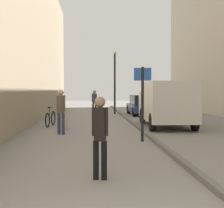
{
  "coord_description": "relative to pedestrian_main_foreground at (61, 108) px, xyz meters",
  "views": [
    {
      "loc": [
        -0.62,
        -2.57,
        1.79
      ],
      "look_at": [
        0.39,
        12.64,
        1.13
      ],
      "focal_mm": 50.48,
      "sensor_mm": 36.0,
      "label": 1
    }
  ],
  "objects": [
    {
      "name": "pedestrian_mid_block",
      "position": [
        1.44,
        9.08,
        -0.01
      ],
      "size": [
        0.36,
        0.23,
        1.8
      ],
      "rotation": [
        0.0,
        0.0,
        -0.1
      ],
      "color": "black",
      "rests_on": "ground_plane"
    },
    {
      "name": "bicycle_leaning",
      "position": [
        -0.79,
        2.87,
        -0.67
      ],
      "size": [
        0.31,
        1.76,
        0.98
      ],
      "rotation": [
        0.0,
        0.0,
        -0.14
      ],
      "color": "black",
      "rests_on": "ground_plane"
    },
    {
      "name": "parked_car",
      "position": [
        4.94,
        9.91,
        -0.34
      ],
      "size": [
        1.88,
        4.22,
        1.45
      ],
      "rotation": [
        0.0,
        0.0,
        0.01
      ],
      "color": "navy",
      "rests_on": "ground_plane"
    },
    {
      "name": "delivery_van",
      "position": [
        4.89,
        2.36,
        0.13
      ],
      "size": [
        2.24,
        5.07,
        2.19
      ],
      "rotation": [
        0.0,
        0.0,
        -0.03
      ],
      "color": "silver",
      "rests_on": "ground_plane"
    },
    {
      "name": "pedestrian_main_foreground",
      "position": [
        0.0,
        0.0,
        0.0
      ],
      "size": [
        0.36,
        0.25,
        1.83
      ],
      "rotation": [
        0.0,
        0.0,
        -0.24
      ],
      "color": "#2D3851",
      "rests_on": "ground_plane"
    },
    {
      "name": "lamp_post",
      "position": [
        3.0,
        10.84,
        1.67
      ],
      "size": [
        0.28,
        0.28,
        4.76
      ],
      "color": "black",
      "rests_on": "ground_plane"
    },
    {
      "name": "ground_plane",
      "position": [
        1.84,
        1.72,
        -1.05
      ],
      "size": [
        80.0,
        80.0,
        0.0
      ],
      "primitive_type": "plane",
      "color": "gray"
    },
    {
      "name": "street_sign_post",
      "position": [
        3.01,
        -1.99,
        0.49
      ],
      "size": [
        0.6,
        0.1,
        2.6
      ],
      "rotation": [
        0.0,
        0.0,
        3.04
      ],
      "color": "black",
      "rests_on": "ground_plane"
    },
    {
      "name": "cafe_chair_near_window",
      "position": [
        -0.06,
        1.82,
        -0.51
      ],
      "size": [
        0.5,
        0.5,
        0.94
      ],
      "rotation": [
        0.0,
        0.0,
        0.15
      ],
      "color": "#B7B2A8",
      "rests_on": "ground_plane"
    },
    {
      "name": "pedestrian_far_crossing",
      "position": [
        1.4,
        -6.6,
        -0.09
      ],
      "size": [
        0.33,
        0.23,
        1.67
      ],
      "rotation": [
        0.0,
        0.0,
        -0.22
      ],
      "color": "black",
      "rests_on": "ground_plane"
    },
    {
      "name": "kerb_strip",
      "position": [
        3.42,
        1.72,
        -0.99
      ],
      "size": [
        0.16,
        40.0,
        0.12
      ],
      "primitive_type": "cube",
      "color": "#615F5B",
      "rests_on": "ground_plane"
    }
  ]
}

